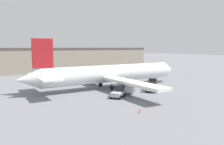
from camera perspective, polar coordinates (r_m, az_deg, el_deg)
ground_plane at (r=47.01m, az=0.00°, el=-3.96°), size 400.00×400.00×0.00m
terminal_building at (r=82.96m, az=-14.07°, el=3.39°), size 71.71×12.38×8.43m
airplane at (r=46.09m, az=-0.95°, el=-0.42°), size 37.26×34.07×10.15m
ground_crew_worker at (r=47.80m, az=11.29°, el=-2.86°), size 0.36×0.36×1.62m
baggage_tug at (r=37.87m, az=1.66°, el=-5.12°), size 3.50×3.29×1.99m
belt_loader_truck at (r=43.60m, az=10.47°, el=-3.33°), size 3.78×3.52×2.54m
safety_cone_near at (r=29.61m, az=7.26°, el=-9.84°), size 0.36×0.36×0.55m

